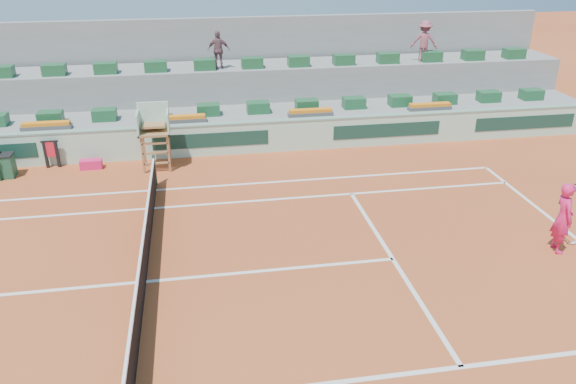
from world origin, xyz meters
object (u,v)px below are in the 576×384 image
Objects in this scene: player_bag at (91,164)px; umpire_chair at (154,128)px; drink_cooler_a at (4,166)px; tennis_player at (563,218)px.

umpire_chair is at bearing -7.23° from player_bag.
umpire_chair is 5.38m from drink_cooler_a.
tennis_player is (16.21, -7.80, 0.57)m from drink_cooler_a.
umpire_chair is 2.86× the size of drink_cooler_a.
umpire_chair reaches higher than drink_cooler_a.
tennis_player reaches higher than player_bag.
drink_cooler_a is (-2.87, -0.28, 0.25)m from player_bag.
drink_cooler_a is at bearing -174.41° from player_bag.
tennis_player is (10.94, -7.78, -0.55)m from umpire_chair.
drink_cooler_a is 18.00m from tennis_player.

